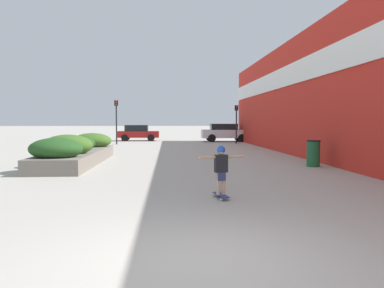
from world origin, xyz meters
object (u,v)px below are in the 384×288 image
object	(u,v)px
car_center_left	(138,133)
traffic_light_right	(236,117)
skateboard	(221,195)
trash_bin	(313,153)
car_center_right	(304,132)
skateboarder	(221,165)
car_leftmost	(225,132)
traffic_light_left	(116,114)

from	to	relation	value
car_center_left	traffic_light_right	bearing A→B (deg)	59.15
skateboard	car_center_left	world-z (taller)	car_center_left
trash_bin	traffic_light_right	bearing A→B (deg)	90.95
trash_bin	car_center_right	world-z (taller)	car_center_right
trash_bin	car_center_left	distance (m)	23.03
trash_bin	car_center_right	xyz separation A→B (m)	(7.76, 22.07, 0.25)
skateboarder	car_leftmost	world-z (taller)	car_leftmost
car_center_right	traffic_light_right	distance (m)	10.11
skateboard	traffic_light_left	size ratio (longest dim) A/B	0.21
trash_bin	car_center_left	size ratio (longest dim) A/B	0.28
car_leftmost	trash_bin	bearing A→B (deg)	2.17
skateboard	trash_bin	xyz separation A→B (m)	(4.73, 6.12, 0.48)
skateboard	car_center_left	size ratio (longest dim) A/B	0.19
skateboard	car_center_right	world-z (taller)	car_center_right
car_center_right	traffic_light_right	xyz separation A→B (m)	(-8.03, -5.99, 1.42)
car_center_left	car_center_right	xyz separation A→B (m)	(16.66, 0.83, 0.00)
trash_bin	traffic_light_left	size ratio (longest dim) A/B	0.31
car_center_left	skateboard	bearing A→B (deg)	8.68
traffic_light_left	skateboard	bearing A→B (deg)	-75.91
skateboarder	car_leftmost	distance (m)	25.77
trash_bin	skateboard	bearing A→B (deg)	-127.70
skateboarder	traffic_light_left	world-z (taller)	traffic_light_left
car_center_left	car_center_right	size ratio (longest dim) A/B	1.00
traffic_light_left	traffic_light_right	size ratio (longest dim) A/B	1.11
skateboarder	car_center_right	world-z (taller)	car_center_right
skateboarder	car_center_right	xyz separation A→B (m)	(12.49, 28.18, -0.02)
traffic_light_left	car_center_left	bearing A→B (deg)	77.09
skateboarder	traffic_light_right	size ratio (longest dim) A/B	0.37
skateboard	traffic_light_right	xyz separation A→B (m)	(4.46, 22.19, 2.15)
car_center_right	traffic_light_left	world-z (taller)	traffic_light_left
skateboard	trash_bin	world-z (taller)	trash_bin
car_leftmost	traffic_light_right	bearing A→B (deg)	8.13
traffic_light_left	skateboarder	bearing A→B (deg)	-75.91
skateboard	car_center_left	bearing A→B (deg)	86.79
traffic_light_left	traffic_light_right	bearing A→B (deg)	2.55
skateboard	car_center_right	distance (m)	30.83
car_leftmost	car_center_left	xyz separation A→B (m)	(-8.17, 1.89, -0.08)
skateboarder	car_leftmost	xyz separation A→B (m)	(3.99, 25.46, 0.06)
skateboard	skateboarder	world-z (taller)	skateboarder
skateboard	car_center_right	size ratio (longest dim) A/B	0.19
trash_bin	car_center_right	size ratio (longest dim) A/B	0.28
skateboarder	car_center_right	bearing A→B (deg)	54.21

